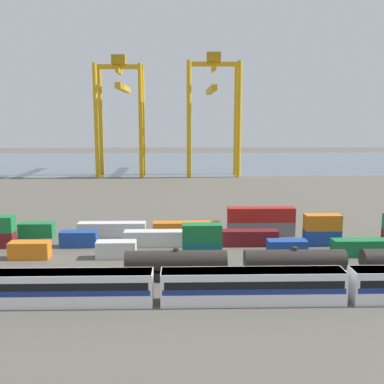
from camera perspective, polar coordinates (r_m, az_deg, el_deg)
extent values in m
plane|color=#5B564C|center=(114.35, 1.54, -1.50)|extent=(420.00, 420.00, 0.00)
cube|color=slate|center=(221.07, 0.08, 3.74)|extent=(400.00, 110.00, 0.01)
cube|color=silver|center=(56.24, -15.93, -11.33)|extent=(21.27, 3.10, 3.90)
cube|color=navy|center=(56.28, -15.92, -11.42)|extent=(20.85, 3.14, 0.64)
cube|color=black|center=(56.01, -15.96, -10.67)|extent=(20.42, 3.13, 0.90)
cube|color=slate|center=(55.65, -16.01, -9.62)|extent=(21.06, 2.85, 0.36)
cube|color=silver|center=(55.14, 7.48, -11.46)|extent=(21.27, 3.10, 3.90)
cube|color=navy|center=(55.18, 7.47, -11.56)|extent=(20.85, 3.14, 0.64)
cube|color=black|center=(54.91, 7.49, -10.79)|extent=(20.42, 3.13, 0.90)
cube|color=slate|center=(54.55, 7.52, -9.72)|extent=(21.06, 2.85, 0.36)
cube|color=#232326|center=(62.66, -1.96, -10.16)|extent=(13.47, 2.50, 1.10)
cylinder|color=#2D2823|center=(62.04, -1.97, -8.47)|extent=(13.47, 2.79, 2.79)
cylinder|color=#2D2823|center=(61.58, -1.98, -7.07)|extent=(0.70, 0.70, 0.36)
cube|color=#232326|center=(64.48, 12.47, -9.82)|extent=(13.47, 2.50, 1.10)
cylinder|color=#2D2823|center=(63.88, 12.53, -8.17)|extent=(13.47, 2.79, 2.79)
cylinder|color=#2D2823|center=(63.43, 12.58, -6.81)|extent=(0.70, 0.70, 0.36)
cube|color=orange|center=(75.22, -19.36, -6.76)|extent=(6.04, 2.44, 2.60)
cube|color=silver|center=(72.29, -9.32, -6.99)|extent=(6.04, 2.44, 2.60)
cube|color=#146066|center=(71.69, 1.23, -7.01)|extent=(6.04, 2.44, 2.60)
cube|color=#197538|center=(71.00, 1.24, -4.99)|extent=(6.04, 2.44, 2.60)
cube|color=#1C4299|center=(73.47, 11.60, -6.79)|extent=(6.04, 2.44, 2.60)
cube|color=#197538|center=(77.48, 21.18, -6.40)|extent=(12.10, 2.44, 2.60)
cube|color=#1C4299|center=(79.56, -13.77, -5.63)|extent=(6.04, 2.44, 2.60)
cube|color=silver|center=(77.81, -3.90, -5.71)|extent=(12.10, 2.44, 2.60)
cube|color=maroon|center=(78.41, 6.12, -5.63)|extent=(12.10, 2.44, 2.60)
cube|color=#1C4299|center=(81.31, 15.71, -5.39)|extent=(6.04, 2.44, 2.60)
cube|color=orange|center=(80.70, 15.79, -3.60)|extent=(6.04, 2.44, 2.60)
cube|color=#197538|center=(87.78, -18.59, -4.45)|extent=(6.04, 2.44, 2.60)
cube|color=silver|center=(84.80, -9.83, -4.57)|extent=(12.10, 2.44, 2.60)
cube|color=orange|center=(83.90, -0.67, -4.58)|extent=(12.10, 2.44, 2.60)
cube|color=slate|center=(85.15, 8.46, -4.48)|extent=(12.10, 2.44, 2.60)
cube|color=#AD211C|center=(84.57, 8.50, -2.76)|extent=(12.10, 2.44, 2.60)
cylinder|color=gold|center=(166.20, -11.72, 8.53)|extent=(1.50, 1.50, 39.49)
cylinder|color=gold|center=(164.18, -6.33, 8.65)|extent=(1.50, 1.50, 39.49)
cylinder|color=gold|center=(175.24, -11.19, 8.57)|extent=(1.50, 1.50, 39.49)
cylinder|color=gold|center=(173.33, -6.07, 8.69)|extent=(1.50, 1.50, 39.49)
cube|color=gold|center=(170.43, -9.00, 15.00)|extent=(17.11, 1.20, 1.60)
cube|color=gold|center=(170.28, -8.99, 14.46)|extent=(1.20, 10.77, 1.60)
cube|color=gold|center=(181.59, -8.45, 12.55)|extent=(2.00, 33.75, 2.00)
cube|color=#A77A10|center=(170.69, -9.02, 15.80)|extent=(4.80, 4.00, 3.20)
cylinder|color=gold|center=(163.60, -0.35, 8.88)|extent=(1.50, 1.50, 40.47)
cylinder|color=gold|center=(164.88, 5.82, 8.84)|extent=(1.50, 1.50, 40.47)
cylinder|color=gold|center=(172.84, -0.41, 8.90)|extent=(1.50, 1.50, 40.47)
cylinder|color=gold|center=(174.05, 5.43, 8.86)|extent=(1.50, 1.50, 40.47)
cube|color=gold|center=(169.60, 2.68, 15.46)|extent=(19.11, 1.20, 1.60)
cube|color=gold|center=(169.43, 2.68, 14.93)|extent=(1.20, 10.84, 1.60)
cube|color=gold|center=(181.31, 2.37, 12.42)|extent=(2.00, 35.60, 2.00)
cube|color=#A77A10|center=(169.87, 2.69, 16.27)|extent=(4.80, 4.00, 3.20)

